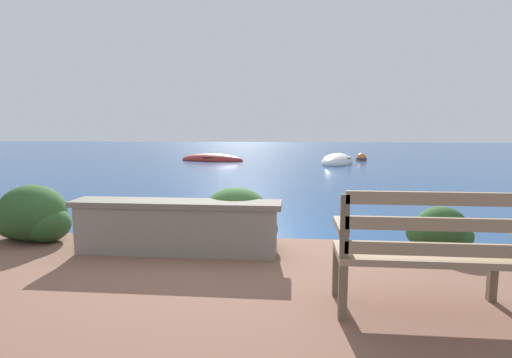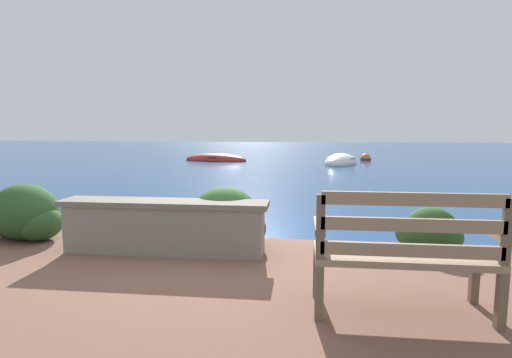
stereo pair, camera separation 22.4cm
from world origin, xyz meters
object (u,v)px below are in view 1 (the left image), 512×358
park_bench (426,249)px  mooring_buoy (361,159)px  rowboat_nearest (337,162)px  rowboat_mid (212,160)px

park_bench → mooring_buoy: 17.07m
mooring_buoy → rowboat_nearest: bearing=-123.7°
rowboat_mid → mooring_buoy: (7.17, 1.06, 0.04)m
rowboat_mid → mooring_buoy: bearing=-158.7°
park_bench → mooring_buoy: (2.34, 16.90, -0.61)m
park_bench → rowboat_mid: size_ratio=0.39×
mooring_buoy → rowboat_mid: bearing=-171.6°
rowboat_mid → park_bench: bearing=119.8°
rowboat_mid → mooring_buoy: 7.25m
rowboat_nearest → mooring_buoy: rowboat_nearest is taller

